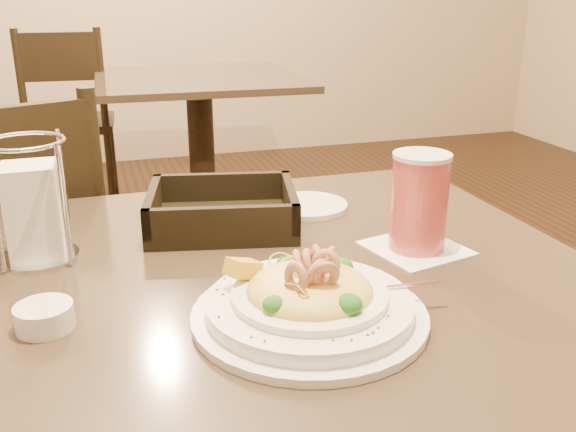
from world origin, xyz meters
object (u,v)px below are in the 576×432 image
object	(u,v)px
main_table	(292,405)
background_table	(201,126)
drink_glass	(419,203)
dining_chair_near	(2,290)
side_plate	(308,206)
bread_basket	(223,214)
pasta_bowl	(309,300)
dining_chair_far	(69,116)
napkin_caddy	(33,209)
butter_ramekin	(44,317)

from	to	relation	value
main_table	background_table	xyz separation A→B (m)	(0.24, 2.11, 0.00)
drink_glass	background_table	bearing A→B (deg)	89.33
main_table	dining_chair_near	distance (m)	0.74
drink_glass	side_plate	xyz separation A→B (m)	(-0.10, 0.24, -0.07)
side_plate	bread_basket	bearing A→B (deg)	-163.86
drink_glass	dining_chair_near	bearing A→B (deg)	141.20
pasta_bowl	bread_basket	size ratio (longest dim) A/B	1.15
background_table	bread_basket	world-z (taller)	bread_basket
dining_chair_far	drink_glass	bearing A→B (deg)	106.73
side_plate	dining_chair_far	bearing A→B (deg)	101.45
drink_glass	napkin_caddy	size ratio (longest dim) A/B	0.88
napkin_caddy	dining_chair_far	bearing A→B (deg)	89.94
dining_chair_near	bread_basket	distance (m)	0.61
dining_chair_near	napkin_caddy	world-z (taller)	dining_chair_near
main_table	background_table	size ratio (longest dim) A/B	0.97
pasta_bowl	napkin_caddy	distance (m)	0.45
main_table	napkin_caddy	size ratio (longest dim) A/B	4.82
main_table	dining_chair_far	size ratio (longest dim) A/B	0.97
dining_chair_near	side_plate	size ratio (longest dim) A/B	6.30
dining_chair_far	side_plate	size ratio (longest dim) A/B	6.30
background_table	bread_basket	bearing A→B (deg)	-98.74
dining_chair_far	drink_glass	xyz separation A→B (m)	(0.56, -2.52, 0.31)
main_table	bread_basket	distance (m)	0.33
dining_chair_far	pasta_bowl	bearing A→B (deg)	101.16
background_table	dining_chair_far	world-z (taller)	dining_chair_far
main_table	side_plate	xyz separation A→B (m)	(0.11, 0.26, 0.23)
main_table	napkin_caddy	distance (m)	0.50
butter_ramekin	drink_glass	bearing A→B (deg)	8.75
dining_chair_near	butter_ramekin	world-z (taller)	dining_chair_near
dining_chair_far	butter_ramekin	xyz separation A→B (m)	(0.01, -2.61, 0.25)
bread_basket	dining_chair_far	bearing A→B (deg)	97.11
pasta_bowl	drink_glass	xyz separation A→B (m)	(0.23, 0.16, 0.05)
dining_chair_near	side_plate	bearing A→B (deg)	129.71
drink_glass	main_table	bearing A→B (deg)	-173.85
dining_chair_near	dining_chair_far	distance (m)	1.98
background_table	pasta_bowl	world-z (taller)	pasta_bowl
dining_chair_far	dining_chair_near	bearing A→B (deg)	90.59
dining_chair_near	background_table	bearing A→B (deg)	-137.03
napkin_caddy	side_plate	size ratio (longest dim) A/B	1.27
main_table	background_table	world-z (taller)	same
dining_chair_far	drink_glass	world-z (taller)	dining_chair_far
main_table	background_table	distance (m)	2.13
pasta_bowl	napkin_caddy	world-z (taller)	napkin_caddy
side_plate	butter_ramekin	size ratio (longest dim) A/B	2.11
pasta_bowl	side_plate	size ratio (longest dim) A/B	2.21
napkin_caddy	drink_glass	bearing A→B (deg)	-14.10
pasta_bowl	butter_ramekin	xyz separation A→B (m)	(-0.31, 0.08, -0.01)
main_table	pasta_bowl	bearing A→B (deg)	-99.10
napkin_caddy	background_table	bearing A→B (deg)	73.27
dining_chair_far	pasta_bowl	xyz separation A→B (m)	(0.33, -2.68, 0.26)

